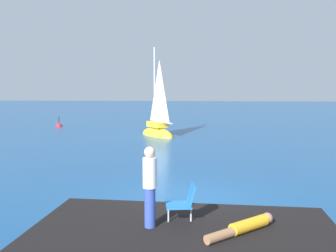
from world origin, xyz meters
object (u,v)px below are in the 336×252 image
Objects in this scene: sailboat_near at (157,131)px; person_standing at (150,184)px; beach_chair at (184,201)px; person_sunbather at (244,227)px; marker_buoy at (59,126)px.

person_standing is (1.79, -17.90, 1.02)m from sailboat_near.
person_sunbather is at bearing 149.11° from beach_chair.
person_sunbather is 1.99m from person_standing.
person_standing is at bearing -65.29° from marker_buoy.
sailboat_near is 4.06× the size of person_standing.
sailboat_near is 5.82× the size of marker_buoy.
person_sunbather is (3.62, -18.04, 0.27)m from sailboat_near.
person_sunbather is 1.77× the size of beach_chair.
sailboat_near is at bearing -31.30° from marker_buoy.
sailboat_near reaches higher than person_standing.
person_standing is at bearing -45.43° from person_sunbather.
sailboat_near is 18.01m from person_standing.
sailboat_near reaches higher than marker_buoy.
sailboat_near is 17.72m from beach_chair.
person_standing is 1.43× the size of marker_buoy.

